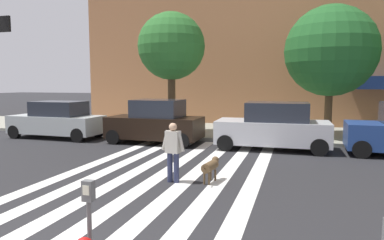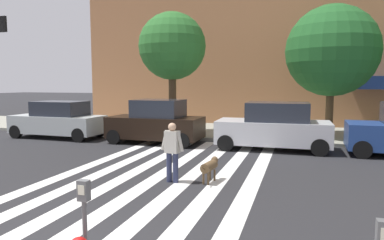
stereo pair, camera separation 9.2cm
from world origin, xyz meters
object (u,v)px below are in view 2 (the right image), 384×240
parked_car_behind_first (156,123)px  street_tree_nearest (172,47)px  parked_car_near_curb (58,120)px  pedestrian_dog_walker (172,149)px  dog_on_leash (210,166)px  parking_meter_third_along (85,218)px  street_tree_middle (332,51)px  parked_car_third_in_line (274,127)px

parked_car_behind_first → street_tree_nearest: street_tree_nearest is taller
parked_car_near_curb → street_tree_nearest: 6.77m
street_tree_nearest → pedestrian_dog_walker: size_ratio=3.73×
street_tree_nearest → dog_on_leash: street_tree_nearest is taller
street_tree_nearest → dog_on_leash: size_ratio=5.89×
parked_car_near_curb → parked_car_behind_first: bearing=0.0°
parking_meter_third_along → parked_car_behind_first: (-3.67, 10.84, -0.10)m
parked_car_behind_first → street_tree_nearest: 4.23m
street_tree_nearest → parked_car_near_curb: bearing=-157.1°
parking_meter_third_along → street_tree_middle: 15.17m
parked_car_third_in_line → street_tree_nearest: bearing=157.1°
pedestrian_dog_walker → parking_meter_third_along: bearing=-81.6°
parked_car_third_in_line → pedestrian_dog_walker: bearing=-112.0°
parked_car_near_curb → parked_car_third_in_line: (10.49, 0.00, 0.05)m
parking_meter_third_along → parked_car_near_curb: size_ratio=0.29×
pedestrian_dog_walker → dog_on_leash: bearing=17.8°
parking_meter_third_along → street_tree_nearest: size_ratio=0.22×
pedestrian_dog_walker → parked_car_behind_first: bearing=117.1°
parked_car_near_curb → pedestrian_dog_walker: bearing=-34.8°
parking_meter_third_along → parked_car_behind_first: size_ratio=0.32×
street_tree_nearest → pedestrian_dog_walker: bearing=-69.6°
parked_car_third_in_line → pedestrian_dog_walker: size_ratio=2.77×
parked_car_near_curb → dog_on_leash: size_ratio=4.49×
street_tree_middle → parked_car_third_in_line: bearing=-124.2°
street_tree_middle → pedestrian_dog_walker: bearing=-116.9°
dog_on_leash → parked_car_third_in_line: bearing=76.2°
parking_meter_third_along → street_tree_nearest: bearing=105.8°
street_tree_nearest → street_tree_middle: 7.71m
parking_meter_third_along → parked_car_behind_first: parked_car_behind_first is taller
street_tree_nearest → pedestrian_dog_walker: street_tree_nearest is taller
parked_car_behind_first → dog_on_leash: (3.89, -5.39, -0.49)m
parking_meter_third_along → dog_on_leash: parking_meter_third_along is taller
parked_car_behind_first → dog_on_leash: parked_car_behind_first is taller
street_tree_nearest → dog_on_leash: bearing=-62.7°
parked_car_third_in_line → street_tree_nearest: street_tree_nearest is taller
parked_car_near_curb → street_tree_middle: street_tree_middle is taller
parked_car_near_curb → parking_meter_third_along: bearing=-50.5°
pedestrian_dog_walker → dog_on_leash: (0.98, 0.31, -0.48)m
parking_meter_third_along → pedestrian_dog_walker: 5.20m
parking_meter_third_along → pedestrian_dog_walker: bearing=98.4°
parked_car_behind_first → parked_car_third_in_line: parked_car_behind_first is taller
parked_car_near_curb → parked_car_behind_first: size_ratio=1.10×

